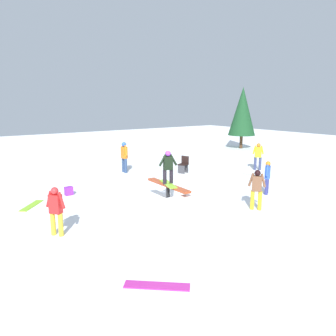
% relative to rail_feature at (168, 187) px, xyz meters
% --- Properties ---
extents(ground_plane, '(60.00, 60.00, 0.00)m').
position_rel_rail_feature_xyz_m(ground_plane, '(0.00, 0.00, -0.62)').
color(ground_plane, white).
extents(rail_feature, '(2.43, 0.36, 0.73)m').
position_rel_rail_feature_xyz_m(rail_feature, '(0.00, 0.00, 0.00)').
color(rail_feature, black).
rests_on(rail_feature, ground).
extents(snow_kicker_ramp, '(1.85, 1.56, 0.52)m').
position_rel_rail_feature_xyz_m(snow_kicker_ramp, '(-1.72, 0.06, -0.37)').
color(snow_kicker_ramp, white).
rests_on(snow_kicker_ramp, ground).
extents(main_rider_on_rail, '(1.33, 0.69, 1.23)m').
position_rel_rail_feature_xyz_m(main_rider_on_rail, '(0.00, 0.00, 0.71)').
color(main_rider_on_rail, '#8BCD32').
rests_on(main_rider_on_rail, rail_feature).
extents(bystander_orange, '(0.72, 0.26, 1.62)m').
position_rel_rail_feature_xyz_m(bystander_orange, '(5.78, -1.31, 0.28)').
color(bystander_orange, navy).
rests_on(bystander_orange, ground).
extents(bystander_brown, '(0.53, 0.43, 1.41)m').
position_rel_rail_feature_xyz_m(bystander_brown, '(-2.34, -2.07, 0.17)').
color(bystander_brown, yellow).
rests_on(bystander_brown, ground).
extents(bystander_blue, '(0.36, 0.53, 1.35)m').
position_rel_rail_feature_xyz_m(bystander_blue, '(-1.29, -4.00, 0.13)').
color(bystander_blue, navy).
rests_on(bystander_blue, ground).
extents(bystander_red, '(0.56, 0.43, 1.39)m').
position_rel_rail_feature_xyz_m(bystander_red, '(-0.58, 4.23, 0.16)').
color(bystander_red, gold).
rests_on(bystander_red, ground).
extents(bystander_yellow, '(0.48, 0.50, 1.48)m').
position_rel_rail_feature_xyz_m(bystander_yellow, '(2.10, -7.57, 0.20)').
color(bystander_yellow, navy).
rests_on(bystander_yellow, ground).
extents(loose_snowboard_white, '(1.47, 0.50, 0.02)m').
position_rel_rail_feature_xyz_m(loose_snowboard_white, '(1.12, -6.19, -0.61)').
color(loose_snowboard_white, white).
rests_on(loose_snowboard_white, ground).
extents(loose_snowboard_magenta, '(1.09, 1.19, 0.02)m').
position_rel_rail_feature_xyz_m(loose_snowboard_magenta, '(-4.36, 3.40, -0.61)').
color(loose_snowboard_magenta, '#C02897').
rests_on(loose_snowboard_magenta, ground).
extents(loose_snowboard_lime, '(1.17, 1.06, 0.02)m').
position_rel_rail_feature_xyz_m(loose_snowboard_lime, '(2.64, 4.15, -0.61)').
color(loose_snowboard_lime, '#8DD227').
rests_on(loose_snowboard_lime, ground).
extents(folding_chair, '(0.56, 0.56, 0.88)m').
position_rel_rail_feature_xyz_m(folding_chair, '(3.87, -3.79, -0.21)').
color(folding_chair, '#3F3F44').
rests_on(folding_chair, ground).
extents(backpack_on_snow, '(0.24, 0.31, 0.34)m').
position_rel_rail_feature_xyz_m(backpack_on_snow, '(3.23, 2.58, -0.45)').
color(backpack_on_snow, purple).
rests_on(backpack_on_snow, ground).
extents(pine_tree_far, '(2.13, 2.13, 4.85)m').
position_rel_rail_feature_xyz_m(pine_tree_far, '(8.52, -13.37, 2.32)').
color(pine_tree_far, '#4C331E').
rests_on(pine_tree_far, ground).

